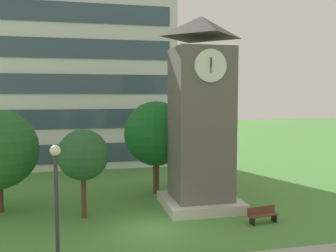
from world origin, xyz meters
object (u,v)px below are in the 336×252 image
(tree_streetside, at_px, (156,134))
(park_bench, at_px, (263,215))
(street_lamp, at_px, (57,203))
(clock_tower, at_px, (201,123))
(tree_near_tower, at_px, (83,155))

(tree_streetside, bearing_deg, park_bench, -59.00)
(park_bench, relative_size, street_lamp, 0.35)
(clock_tower, xyz_separation_m, street_lamp, (-8.10, -9.22, -1.94))
(street_lamp, xyz_separation_m, tree_streetside, (6.04, 13.06, 0.93))
(street_lamp, relative_size, tree_near_tower, 1.05)
(street_lamp, bearing_deg, park_bench, 27.94)
(tree_streetside, distance_m, tree_near_tower, 6.74)
(clock_tower, distance_m, street_lamp, 12.43)
(tree_near_tower, bearing_deg, street_lamp, -96.32)
(park_bench, height_order, tree_near_tower, tree_near_tower)
(park_bench, bearing_deg, tree_near_tower, 162.10)
(clock_tower, bearing_deg, tree_near_tower, -175.63)
(park_bench, distance_m, tree_streetside, 9.52)
(tree_streetside, xyz_separation_m, tree_near_tower, (-5.08, -4.38, -0.66))
(clock_tower, relative_size, street_lamp, 2.19)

